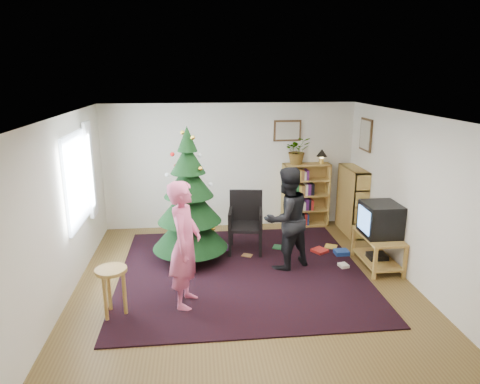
{
  "coord_description": "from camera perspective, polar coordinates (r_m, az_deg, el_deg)",
  "views": [
    {
      "loc": [
        -0.68,
        -5.87,
        3.05
      ],
      "look_at": [
        0.06,
        1.1,
        1.1
      ],
      "focal_mm": 32.0,
      "sensor_mm": 36.0,
      "label": 1
    }
  ],
  "objects": [
    {
      "name": "person_by_chair",
      "position": [
        6.81,
        6.19,
        -3.54
      ],
      "size": [
        1.0,
        0.92,
        1.66
      ],
      "primitive_type": "imported",
      "rotation": [
        0.0,
        0.0,
        3.6
      ],
      "color": "black",
      "rests_on": "rug"
    },
    {
      "name": "rug",
      "position": [
        6.91,
        0.23,
        -10.54
      ],
      "size": [
        3.8,
        3.6,
        0.02
      ],
      "primitive_type": "cube",
      "color": "black",
      "rests_on": "floor"
    },
    {
      "name": "crt_tv",
      "position": [
        7.16,
        18.22,
        -3.47
      ],
      "size": [
        0.55,
        0.6,
        0.52
      ],
      "color": "black",
      "rests_on": "tv_stand"
    },
    {
      "name": "picture_right",
      "position": [
        8.32,
        16.44,
        7.33
      ],
      "size": [
        0.03,
        0.5,
        0.6
      ],
      "color": "#4C3319",
      "rests_on": "wall_right"
    },
    {
      "name": "picture_back",
      "position": [
        8.61,
        6.34,
        8.13
      ],
      "size": [
        0.55,
        0.03,
        0.42
      ],
      "color": "#4C3319",
      "rests_on": "wall_back"
    },
    {
      "name": "armchair",
      "position": [
        7.55,
        0.64,
        -3.58
      ],
      "size": [
        0.66,
        0.66,
        1.06
      ],
      "rotation": [
        0.0,
        0.0,
        -0.14
      ],
      "color": "black",
      "rests_on": "rug"
    },
    {
      "name": "stool",
      "position": [
        5.79,
        -16.73,
        -11.1
      ],
      "size": [
        0.4,
        0.4,
        0.67
      ],
      "color": "#B28F3F",
      "rests_on": "floor"
    },
    {
      "name": "bookshelf_back",
      "position": [
        8.83,
        8.72,
        -0.3
      ],
      "size": [
        0.95,
        0.3,
        1.3
      ],
      "color": "#B28F3F",
      "rests_on": "floor"
    },
    {
      "name": "wall_left",
      "position": [
        6.4,
        -22.29,
        -1.97
      ],
      "size": [
        0.02,
        5.0,
        2.5
      ],
      "primitive_type": "cube",
      "color": "silver",
      "rests_on": "floor"
    },
    {
      "name": "person_standing",
      "position": [
        5.72,
        -7.36,
        -7.0
      ],
      "size": [
        0.54,
        0.71,
        1.74
      ],
      "primitive_type": "imported",
      "rotation": [
        0.0,
        0.0,
        1.36
      ],
      "color": "#D2547D",
      "rests_on": "rug"
    },
    {
      "name": "bookshelf_right",
      "position": [
        8.63,
        14.7,
        -1.01
      ],
      "size": [
        0.3,
        0.95,
        1.3
      ],
      "rotation": [
        0.0,
        0.0,
        1.57
      ],
      "color": "#B28F3F",
      "rests_on": "floor"
    },
    {
      "name": "wall_right",
      "position": [
        6.91,
        21.6,
        -0.65
      ],
      "size": [
        0.02,
        5.0,
        2.5
      ],
      "primitive_type": "cube",
      "color": "silver",
      "rests_on": "floor"
    },
    {
      "name": "window_pane",
      "position": [
        6.89,
        -20.94,
        1.51
      ],
      "size": [
        0.04,
        1.2,
        1.4
      ],
      "primitive_type": "cube",
      "color": "silver",
      "rests_on": "wall_left"
    },
    {
      "name": "potted_plant",
      "position": [
        8.58,
        7.67,
        5.52
      ],
      "size": [
        0.52,
        0.46,
        0.55
      ],
      "primitive_type": "imported",
      "rotation": [
        0.0,
        0.0,
        0.06
      ],
      "color": "gray",
      "rests_on": "bookshelf_back"
    },
    {
      "name": "christmas_tree",
      "position": [
        7.03,
        -6.77,
        -1.99
      ],
      "size": [
        1.25,
        1.25,
        2.27
      ],
      "rotation": [
        0.0,
        0.0,
        -0.16
      ],
      "color": "#3F2816",
      "rests_on": "rug"
    },
    {
      "name": "wall_back",
      "position": [
        8.59,
        -1.37,
        3.46
      ],
      "size": [
        5.0,
        0.02,
        2.5
      ],
      "primitive_type": "cube",
      "color": "silver",
      "rests_on": "floor"
    },
    {
      "name": "table_lamp",
      "position": [
        8.73,
        10.86,
        5.02
      ],
      "size": [
        0.22,
        0.22,
        0.29
      ],
      "color": "#A57F33",
      "rests_on": "bookshelf_back"
    },
    {
      "name": "floor_clutter",
      "position": [
        7.6,
        7.67,
        -7.91
      ],
      "size": [
        2.19,
        1.12,
        0.08
      ],
      "color": "#A51E19",
      "rests_on": "rug"
    },
    {
      "name": "ceiling",
      "position": [
        5.93,
        0.58,
        10.24
      ],
      "size": [
        5.0,
        5.0,
        0.0
      ],
      "primitive_type": "plane",
      "rotation": [
        3.14,
        0.0,
        0.0
      ],
      "color": "white",
      "rests_on": "wall_back"
    },
    {
      "name": "wall_front",
      "position": [
        3.88,
        4.89,
        -12.15
      ],
      "size": [
        5.0,
        0.02,
        2.5
      ],
      "primitive_type": "cube",
      "color": "silver",
      "rests_on": "floor"
    },
    {
      "name": "tv_stand",
      "position": [
        7.33,
        17.92,
        -7.04
      ],
      "size": [
        0.54,
        0.97,
        0.55
      ],
      "color": "#B28F3F",
      "rests_on": "floor"
    },
    {
      "name": "floor",
      "position": [
        6.65,
        0.52,
        -11.75
      ],
      "size": [
        5.0,
        5.0,
        0.0
      ],
      "primitive_type": "plane",
      "color": "brown",
      "rests_on": "ground"
    },
    {
      "name": "curtain",
      "position": [
        7.54,
        -19.34,
        2.81
      ],
      "size": [
        0.06,
        0.35,
        1.6
      ],
      "primitive_type": "cube",
      "color": "white",
      "rests_on": "wall_left"
    }
  ]
}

